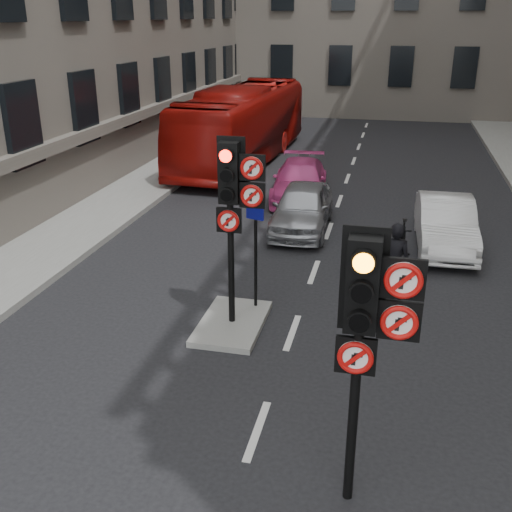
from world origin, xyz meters
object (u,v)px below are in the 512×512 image
at_px(signal_far, 234,193).
at_px(car_white, 445,223).
at_px(car_silver, 302,207).
at_px(car_pink, 300,180).
at_px(info_sign, 255,242).
at_px(signal_near, 368,316).
at_px(motorcyclist, 394,262).
at_px(bus_red, 243,124).
at_px(motorcycle, 402,242).

distance_m(signal_far, car_white, 7.17).
xyz_separation_m(car_silver, car_pink, (-0.57, 3.07, -0.05)).
height_order(signal_far, car_white, signal_far).
distance_m(car_white, info_sign, 6.22).
distance_m(signal_near, signal_far, 4.77).
distance_m(signal_near, car_pink, 13.50).
relative_size(car_white, motorcyclist, 2.25).
xyz_separation_m(car_silver, info_sign, (-0.13, -5.24, 0.87)).
distance_m(bus_red, motorcycle, 11.73).
distance_m(signal_far, bus_red, 14.35).
bearing_deg(car_white, signal_near, -101.22).
bearing_deg(signal_near, motorcycle, 86.54).
height_order(car_white, info_sign, info_sign).
bearing_deg(bus_red, car_pink, -53.60).
bearing_deg(signal_far, car_silver, 86.72).
distance_m(signal_far, car_pink, 9.30).
bearing_deg(bus_red, motorcycle, -53.06).
bearing_deg(bus_red, signal_far, -73.05).
xyz_separation_m(car_pink, motorcyclist, (3.15, -7.14, 0.26)).
bearing_deg(car_pink, info_sign, -91.93).
bearing_deg(car_silver, car_white, -9.06).
height_order(car_white, bus_red, bus_red).
relative_size(signal_far, car_silver, 0.94).
relative_size(car_white, motorcycle, 2.34).
distance_m(signal_near, car_silver, 10.42).
bearing_deg(motorcyclist, motorcycle, -89.99).
relative_size(car_white, bus_red, 0.36).
bearing_deg(signal_near, signal_far, 123.02).
bearing_deg(motorcycle, car_pink, 130.44).
xyz_separation_m(car_silver, car_white, (3.84, -0.54, -0.01)).
distance_m(bus_red, motorcyclist, 13.56).
bearing_deg(car_silver, car_pink, 99.41).
xyz_separation_m(car_pink, bus_red, (-3.16, 4.84, 0.92)).
bearing_deg(motorcycle, motorcyclist, -87.98).
height_order(signal_near, info_sign, signal_near).
xyz_separation_m(signal_far, bus_red, (-3.39, 13.89, -1.18)).
distance_m(car_pink, bus_red, 5.86).
xyz_separation_m(signal_far, car_pink, (-0.22, 9.05, -2.10)).
height_order(car_silver, bus_red, bus_red).
xyz_separation_m(car_white, info_sign, (-3.97, -4.71, 0.88)).
bearing_deg(bus_red, car_silver, -61.51).
xyz_separation_m(signal_near, motorcycle, (0.49, 8.17, -2.08)).
bearing_deg(car_pink, car_silver, -84.48).
xyz_separation_m(car_pink, motorcycle, (3.32, -4.88, -0.10)).
bearing_deg(motorcyclist, car_pink, -61.96).
xyz_separation_m(signal_near, car_pink, (-2.82, 13.05, -1.98)).
distance_m(signal_far, motorcyclist, 3.95).
height_order(bus_red, motorcycle, bus_red).
height_order(car_white, motorcycle, car_white).
bearing_deg(signal_near, car_silver, 102.74).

